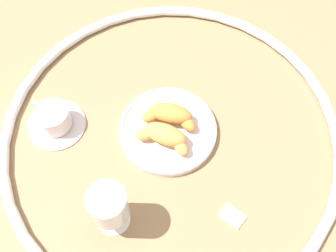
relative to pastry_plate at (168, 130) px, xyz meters
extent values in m
plane|color=#997551|center=(-0.01, 0.01, -0.01)|extent=(2.20, 2.20, 0.00)
torus|color=silver|center=(-0.01, 0.01, 0.00)|extent=(0.78, 0.78, 0.02)
cylinder|color=silver|center=(0.00, 0.00, 0.00)|extent=(0.23, 0.23, 0.02)
torus|color=silver|center=(0.00, 0.00, 0.00)|extent=(0.23, 0.23, 0.01)
ellipsoid|color=#CC893D|center=(0.00, -0.03, 0.03)|extent=(0.10, 0.06, 0.04)
ellipsoid|color=#CC893D|center=(0.04, -0.01, 0.02)|extent=(0.05, 0.05, 0.03)
ellipsoid|color=#CC893D|center=(-0.04, -0.02, 0.02)|extent=(0.05, 0.05, 0.03)
ellipsoid|color=#D6994C|center=(0.00, 0.03, 0.03)|extent=(0.10, 0.05, 0.04)
ellipsoid|color=#D6994C|center=(0.04, 0.04, 0.02)|extent=(0.05, 0.05, 0.03)
ellipsoid|color=#D6994C|center=(-0.04, 0.04, 0.02)|extent=(0.05, 0.05, 0.03)
cylinder|color=silver|center=(0.25, 0.07, -0.01)|extent=(0.14, 0.14, 0.01)
cylinder|color=silver|center=(0.25, 0.07, 0.02)|extent=(0.08, 0.08, 0.05)
cylinder|color=#937A60|center=(0.25, 0.07, 0.05)|extent=(0.07, 0.07, 0.01)
torus|color=silver|center=(0.30, 0.05, 0.03)|extent=(0.04, 0.02, 0.04)
cylinder|color=white|center=(0.04, 0.23, -0.01)|extent=(0.07, 0.07, 0.01)
cylinder|color=white|center=(0.04, 0.23, 0.02)|extent=(0.01, 0.01, 0.05)
cylinder|color=white|center=(0.04, 0.23, 0.09)|extent=(0.08, 0.08, 0.08)
cylinder|color=#E0CC4C|center=(0.04, 0.23, 0.08)|extent=(0.07, 0.07, 0.06)
cube|color=white|center=(-0.19, 0.15, -0.01)|extent=(0.06, 0.05, 0.01)
camera|label=1|loc=(-0.15, 0.42, 0.86)|focal=44.67mm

